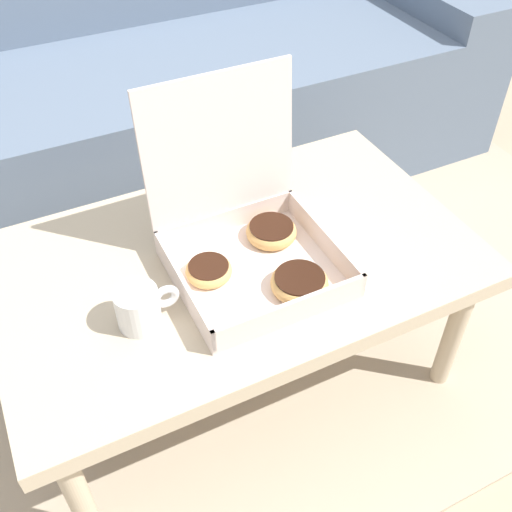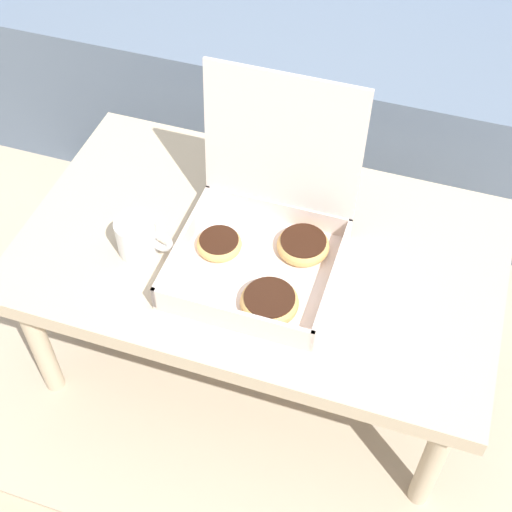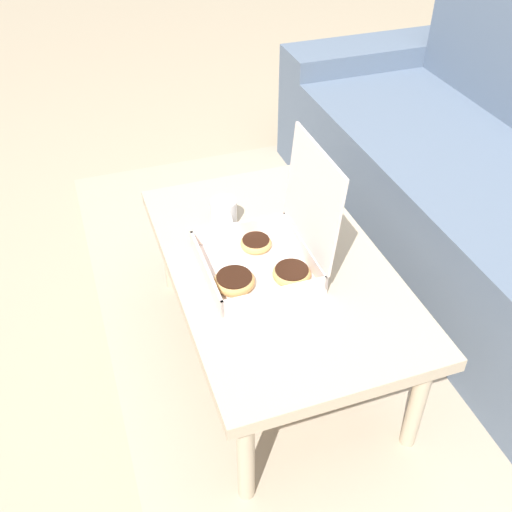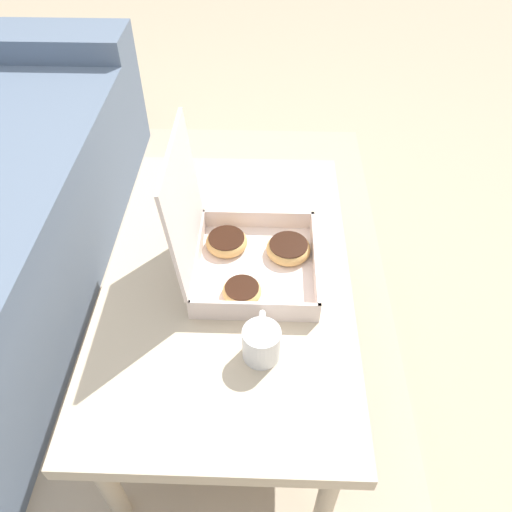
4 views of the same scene
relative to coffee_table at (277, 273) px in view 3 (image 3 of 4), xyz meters
name	(u,v)px [view 3 (image 3 of 4)]	position (x,y,z in m)	size (l,w,h in m)	color
ground_plane	(310,346)	(0.00, 0.13, -0.36)	(12.00, 12.00, 0.00)	tan
area_rug	(390,323)	(0.00, 0.43, -0.35)	(2.60, 1.87, 0.01)	tan
coffee_table	(277,273)	(0.00, 0.00, 0.00)	(0.98, 0.60, 0.40)	#C6B293
pastry_box	(270,252)	(0.02, -0.03, 0.10)	(0.31, 0.32, 0.35)	silver
coffee_mug	(224,212)	(-0.23, -0.09, 0.08)	(0.12, 0.08, 0.08)	white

